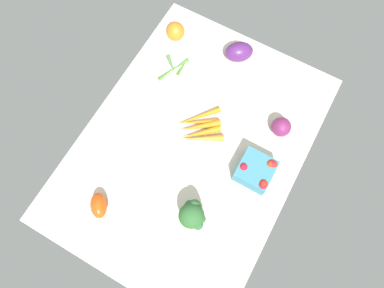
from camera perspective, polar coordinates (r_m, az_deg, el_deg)
tablecloth at (r=128.91cm, az=0.00°, el=-0.44°), size 104.00×76.00×2.00cm
heirloom_tomato_orange at (r=147.03cm, az=-2.70°, el=17.78°), size 7.39×7.39×7.39cm
broccoli_head at (r=115.69cm, az=0.05°, el=-11.36°), size 9.69×9.12×11.09cm
okra_pile at (r=141.22cm, az=-2.91°, el=12.28°), size 13.90×9.05×1.73cm
roma_tomato at (r=124.00cm, az=-14.90°, el=-9.59°), size 10.13×9.74×5.40cm
carrot_bunch at (r=129.01cm, az=1.28°, el=2.57°), size 19.50×19.51×2.91cm
berry_basket at (r=123.32cm, az=10.40°, el=-4.33°), size 11.86×11.86×7.92cm
red_onion_center at (r=130.72cm, az=14.25°, el=2.71°), size 7.14×7.14×7.14cm
eggplant at (r=142.38cm, az=7.60°, el=14.58°), size 12.69×13.40×7.62cm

